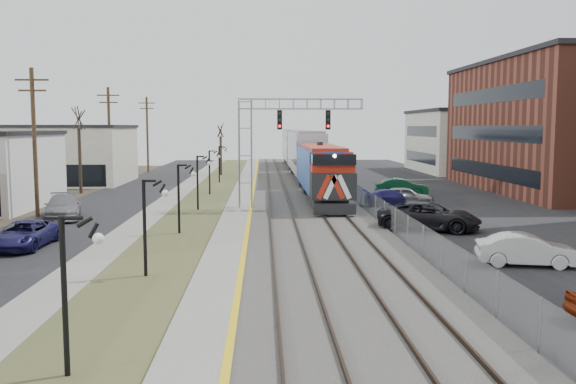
{
  "coord_description": "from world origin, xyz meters",
  "views": [
    {
      "loc": [
        0.81,
        -16.53,
        6.12
      ],
      "look_at": [
        2.14,
        16.13,
        2.6
      ],
      "focal_mm": 38.0,
      "sensor_mm": 36.0,
      "label": 1
    }
  ],
  "objects": [
    {
      "name": "utility_poles",
      "position": [
        -14.5,
        25.0,
        5.0
      ],
      "size": [
        0.28,
        80.28,
        10.0
      ],
      "color": "#4C3823",
      "rests_on": "ground"
    },
    {
      "name": "lampposts",
      "position": [
        -4.0,
        18.29,
        2.0
      ],
      "size": [
        0.14,
        62.14,
        4.0
      ],
      "color": "black",
      "rests_on": "ground"
    },
    {
      "name": "train",
      "position": [
        5.5,
        55.95,
        2.88
      ],
      "size": [
        3.0,
        63.05,
        5.33
      ],
      "color": "#1342A0",
      "rests_on": "ground"
    },
    {
      "name": "sidewalk",
      "position": [
        -7.0,
        35.0,
        0.04
      ],
      "size": [
        2.0,
        120.0,
        0.08
      ],
      "primitive_type": "cube",
      "color": "gray",
      "rests_on": "ground"
    },
    {
      "name": "car_lot_b",
      "position": [
        12.33,
        9.24,
        0.7
      ],
      "size": [
        4.49,
        2.37,
        1.41
      ],
      "primitive_type": "imported",
      "rotation": [
        0.0,
        0.0,
        1.35
      ],
      "color": "#BBBBBB",
      "rests_on": "ground"
    },
    {
      "name": "bare_trees",
      "position": [
        -12.66,
        38.91,
        2.7
      ],
      "size": [
        12.3,
        42.3,
        5.95
      ],
      "color": "#382D23",
      "rests_on": "ground"
    },
    {
      "name": "parking_lot",
      "position": [
        16.0,
        35.0,
        0.02
      ],
      "size": [
        16.0,
        120.0,
        0.04
      ],
      "primitive_type": "cube",
      "color": "black",
      "rests_on": "ground"
    },
    {
      "name": "track_far",
      "position": [
        5.5,
        35.0,
        0.28
      ],
      "size": [
        1.58,
        120.0,
        0.15
      ],
      "color": "#2D2119",
      "rests_on": "ballast_bed"
    },
    {
      "name": "car_lot_e",
      "position": [
        11.76,
        29.65,
        0.74
      ],
      "size": [
        4.54,
        2.35,
        1.48
      ],
      "primitive_type": "imported",
      "rotation": [
        0.0,
        0.0,
        1.43
      ],
      "color": "gray",
      "rests_on": "ground"
    },
    {
      "name": "car_street_b",
      "position": [
        -12.47,
        23.98,
        0.79
      ],
      "size": [
        3.49,
        5.8,
        1.57
      ],
      "primitive_type": "imported",
      "rotation": [
        0.0,
        0.0,
        0.25
      ],
      "color": "slate",
      "rests_on": "ground"
    },
    {
      "name": "signal_gantry",
      "position": [
        1.22,
        27.99,
        5.59
      ],
      "size": [
        9.0,
        1.07,
        8.15
      ],
      "color": "gray",
      "rests_on": "ground"
    },
    {
      "name": "car_lot_f",
      "position": [
        12.99,
        36.49,
        0.76
      ],
      "size": [
        4.75,
        2.06,
        1.52
      ],
      "primitive_type": "imported",
      "rotation": [
        0.0,
        0.0,
        1.47
      ],
      "color": "#0C3D22",
      "rests_on": "ground"
    },
    {
      "name": "car_lot_d",
      "position": [
        10.8,
        29.65,
        0.64
      ],
      "size": [
        4.51,
        2.07,
        1.28
      ],
      "primitive_type": "imported",
      "rotation": [
        0.0,
        0.0,
        1.63
      ],
      "color": "#1D1854",
      "rests_on": "ground"
    },
    {
      "name": "platform",
      "position": [
        -1.0,
        35.0,
        0.12
      ],
      "size": [
        2.0,
        120.0,
        0.24
      ],
      "primitive_type": "cube",
      "color": "gray",
      "rests_on": "ground"
    },
    {
      "name": "car_lot_c",
      "position": [
        10.57,
        18.59,
        0.83
      ],
      "size": [
        6.54,
        4.77,
        1.65
      ],
      "primitive_type": "imported",
      "rotation": [
        0.0,
        0.0,
        1.19
      ],
      "color": "black",
      "rests_on": "ground"
    },
    {
      "name": "platform_edge",
      "position": [
        -0.12,
        35.0,
        0.24
      ],
      "size": [
        0.24,
        120.0,
        0.01
      ],
      "primitive_type": "cube",
      "color": "gold",
      "rests_on": "platform"
    },
    {
      "name": "fence",
      "position": [
        8.2,
        35.0,
        0.8
      ],
      "size": [
        0.04,
        120.0,
        1.6
      ],
      "primitive_type": "cube",
      "color": "gray",
      "rests_on": "ground"
    },
    {
      "name": "grass_median",
      "position": [
        -4.0,
        35.0,
        0.03
      ],
      "size": [
        4.0,
        120.0,
        0.06
      ],
      "primitive_type": "cube",
      "color": "#444E29",
      "rests_on": "ground"
    },
    {
      "name": "street_west",
      "position": [
        -11.5,
        35.0,
        0.02
      ],
      "size": [
        7.0,
        120.0,
        0.04
      ],
      "primitive_type": "cube",
      "color": "black",
      "rests_on": "ground"
    },
    {
      "name": "ballast_bed",
      "position": [
        4.0,
        35.0,
        0.1
      ],
      "size": [
        8.0,
        120.0,
        0.2
      ],
      "primitive_type": "cube",
      "color": "#595651",
      "rests_on": "ground"
    },
    {
      "name": "ground",
      "position": [
        0.0,
        0.0,
        0.0
      ],
      "size": [
        160.0,
        160.0,
        0.0
      ],
      "primitive_type": "plane",
      "color": "#473D2D",
      "rests_on": "ground"
    },
    {
      "name": "track_near",
      "position": [
        2.0,
        35.0,
        0.28
      ],
      "size": [
        1.58,
        120.0,
        0.15
      ],
      "color": "#2D2119",
      "rests_on": "ballast_bed"
    },
    {
      "name": "car_street_a",
      "position": [
        -11.24,
        14.18,
        0.67
      ],
      "size": [
        2.37,
        4.91,
        1.35
      ],
      "primitive_type": "imported",
      "rotation": [
        0.0,
        0.0,
        -0.03
      ],
      "color": "#18164D",
      "rests_on": "ground"
    }
  ]
}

